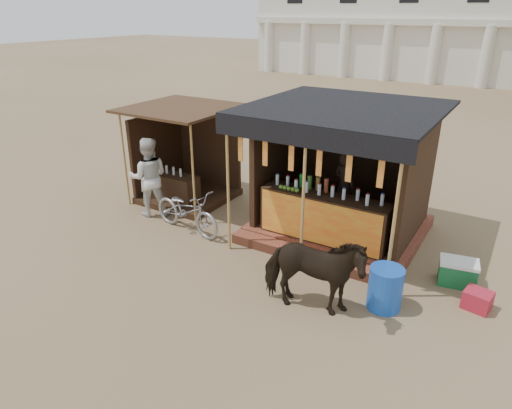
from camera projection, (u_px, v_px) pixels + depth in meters
The scene contains 10 objects.
ground at pixel (207, 295), 7.81m from camera, with size 120.00×120.00×0.00m, color #846B4C.
main_stall at pixel (340, 189), 9.55m from camera, with size 3.60×3.61×2.78m.
secondary_stall at pixel (183, 166), 11.52m from camera, with size 2.40×2.40×2.38m.
cow at pixel (312, 273), 7.13m from camera, with size 0.76×1.67×1.41m, color black.
motorbike at pixel (187, 211), 9.87m from camera, with size 0.64×1.85×0.97m, color #9A9BA3.
bystander at pixel (149, 177), 10.51m from camera, with size 0.90×0.71×1.86m, color silver.
blue_barrel at pixel (385, 288), 7.36m from camera, with size 0.55×0.55×0.73m, color blue.
red_crate at pixel (477, 300), 7.41m from camera, with size 0.41×0.35×0.31m, color #A41B2C.
cooler at pixel (458, 272), 8.05m from camera, with size 0.71×0.55×0.46m.
background_building at pixel (450, 17), 30.64m from camera, with size 26.00×7.45×8.18m.
Camera 1 is at (4.13, -5.15, 4.52)m, focal length 32.00 mm.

